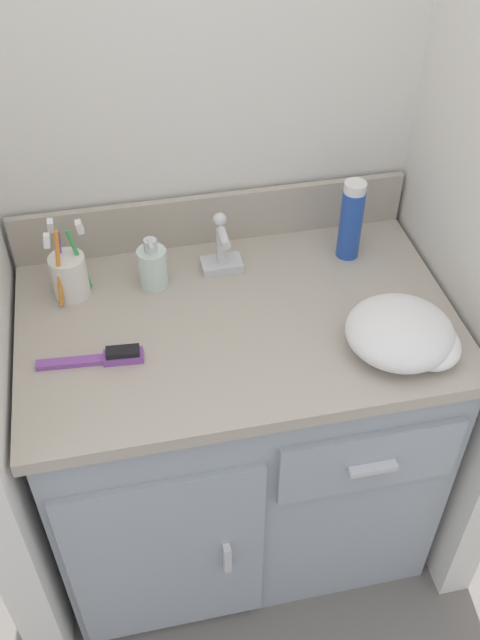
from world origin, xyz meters
name	(u,v)px	position (x,y,z in m)	size (l,w,h in m)	color
ground_plane	(238,518)	(0.00, 0.00, 0.00)	(6.00, 6.00, 0.00)	slate
wall_back	(204,93)	(0.00, 0.33, 1.10)	(1.08, 0.08, 2.20)	silver
vanity	(237,431)	(0.00, 0.00, 0.40)	(0.90, 0.58, 0.76)	#9EA8B2
backsplash	(213,218)	(0.00, 0.28, 0.82)	(0.90, 0.02, 0.12)	#B2A899
sink_faucet	(222,251)	(0.00, 0.17, 0.81)	(0.09, 0.09, 0.14)	silver
toothbrush_cup	(69,274)	(-0.33, 0.15, 0.82)	(0.08, 0.10, 0.19)	white
soap_dispenser	(153,266)	(-0.15, 0.14, 0.81)	(0.06, 0.07, 0.12)	silver
shaving_cream_can	(351,220)	(0.29, 0.16, 0.86)	(0.05, 0.05, 0.19)	#234CB2
hairbrush	(106,357)	(-0.27, -0.07, 0.77)	(0.21, 0.04, 0.03)	purple
hand_towel	(406,334)	(0.30, -0.16, 0.80)	(0.22, 0.21, 0.08)	white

